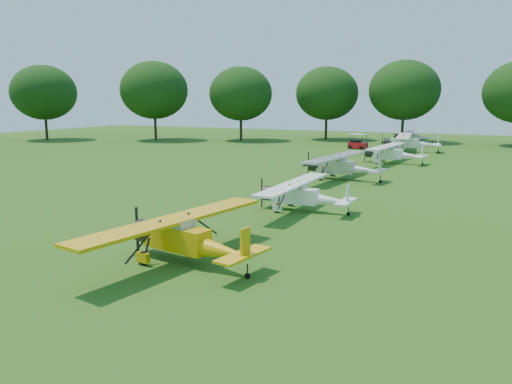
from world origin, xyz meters
TOP-DOWN VIEW (x-y plane):
  - ground at (0.00, 0.00)m, footprint 160.00×160.00m
  - tree_belt at (3.57, 0.16)m, footprint 137.36×130.27m
  - aircraft_2 at (0.32, -9.02)m, footprint 6.48×10.25m
  - aircraft_3 at (1.18, 2.31)m, footprint 5.87×9.31m
  - aircraft_4 at (-0.06, 15.18)m, footprint 6.86×10.92m
  - aircraft_5 at (1.67, 28.19)m, footprint 6.50×10.36m
  - aircraft_6 at (1.40, 41.08)m, footprint 7.43×11.80m
  - aircraft_7 at (-0.20, 54.75)m, footprint 6.21×9.87m
  - golf_cart at (-5.65, 42.39)m, footprint 2.66×1.95m

SIDE VIEW (x-z plane):
  - ground at x=0.00m, z-range 0.00..0.00m
  - golf_cart at x=-5.65m, z-range -0.34..1.72m
  - aircraft_3 at x=1.18m, z-range 0.16..2.00m
  - aircraft_7 at x=-0.20m, z-range 0.16..2.10m
  - aircraft_2 at x=0.32m, z-range 0.17..2.18m
  - aircraft_5 at x=1.67m, z-range 0.17..2.21m
  - aircraft_4 at x=-0.06m, z-range 0.18..2.32m
  - aircraft_6 at x=1.40m, z-range 0.20..2.51m
  - tree_belt at x=3.57m, z-range 0.77..15.29m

